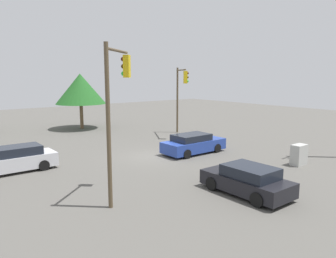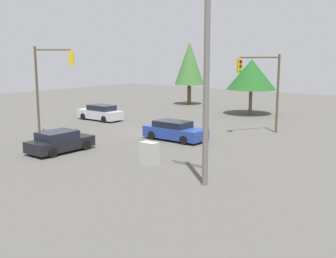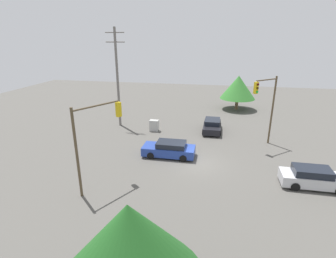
{
  "view_description": "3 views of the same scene",
  "coord_description": "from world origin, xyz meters",
  "px_view_note": "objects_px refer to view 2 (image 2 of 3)",
  "views": [
    {
      "loc": [
        12.94,
        17.77,
        5.49
      ],
      "look_at": [
        -0.74,
        0.37,
        1.86
      ],
      "focal_mm": 35.0,
      "sensor_mm": 36.0,
      "label": 1
    },
    {
      "loc": [
        -20.83,
        25.11,
        6.3
      ],
      "look_at": [
        -2.95,
        2.23,
        1.04
      ],
      "focal_mm": 45.0,
      "sensor_mm": 36.0,
      "label": 2
    },
    {
      "loc": [
        1.52,
        -20.36,
        10.2
      ],
      "look_at": [
        -3.12,
        3.2,
        1.8
      ],
      "focal_mm": 28.0,
      "sensor_mm": 36.0,
      "label": 3
    }
  ],
  "objects_px": {
    "traffic_signal_main": "(263,80)",
    "electrical_cabinet": "(149,153)",
    "traffic_signal_cross": "(50,76)",
    "sedan_silver": "(100,113)",
    "sedan_dark": "(60,142)",
    "sedan_blue": "(175,131)"
  },
  "relations": [
    {
      "from": "traffic_signal_cross",
      "to": "electrical_cabinet",
      "type": "xyz_separation_m",
      "value": [
        -11.57,
        2.0,
        -3.91
      ]
    },
    {
      "from": "sedan_blue",
      "to": "sedan_dark",
      "type": "bearing_deg",
      "value": -25.1
    },
    {
      "from": "sedan_dark",
      "to": "traffic_signal_main",
      "type": "xyz_separation_m",
      "value": [
        -7.5,
        -13.65,
        3.6
      ]
    },
    {
      "from": "sedan_blue",
      "to": "traffic_signal_cross",
      "type": "height_order",
      "value": "traffic_signal_cross"
    },
    {
      "from": "sedan_silver",
      "to": "traffic_signal_cross",
      "type": "xyz_separation_m",
      "value": [
        -2.57,
        7.4,
        3.86
      ]
    },
    {
      "from": "sedan_dark",
      "to": "traffic_signal_main",
      "type": "relative_size",
      "value": 0.69
    },
    {
      "from": "sedan_blue",
      "to": "sedan_silver",
      "type": "relative_size",
      "value": 1.02
    },
    {
      "from": "sedan_silver",
      "to": "traffic_signal_cross",
      "type": "bearing_deg",
      "value": -160.82
    },
    {
      "from": "sedan_silver",
      "to": "electrical_cabinet",
      "type": "height_order",
      "value": "sedan_silver"
    },
    {
      "from": "traffic_signal_main",
      "to": "electrical_cabinet",
      "type": "distance_m",
      "value": 12.98
    },
    {
      "from": "traffic_signal_cross",
      "to": "electrical_cabinet",
      "type": "bearing_deg",
      "value": -51.47
    },
    {
      "from": "sedan_blue",
      "to": "traffic_signal_cross",
      "type": "distance_m",
      "value": 10.37
    },
    {
      "from": "traffic_signal_main",
      "to": "electrical_cabinet",
      "type": "bearing_deg",
      "value": 24.77
    },
    {
      "from": "sedan_silver",
      "to": "electrical_cabinet",
      "type": "relative_size",
      "value": 3.55
    },
    {
      "from": "traffic_signal_cross",
      "to": "electrical_cabinet",
      "type": "distance_m",
      "value": 12.37
    },
    {
      "from": "sedan_silver",
      "to": "electrical_cabinet",
      "type": "bearing_deg",
      "value": -123.63
    },
    {
      "from": "sedan_silver",
      "to": "sedan_dark",
      "type": "xyz_separation_m",
      "value": [
        -7.59,
        10.62,
        -0.04
      ]
    },
    {
      "from": "sedan_silver",
      "to": "sedan_dark",
      "type": "bearing_deg",
      "value": -144.45
    },
    {
      "from": "sedan_dark",
      "to": "traffic_signal_cross",
      "type": "xyz_separation_m",
      "value": [
        5.02,
        -3.22,
        3.89
      ]
    },
    {
      "from": "traffic_signal_cross",
      "to": "electrical_cabinet",
      "type": "relative_size",
      "value": 5.26
    },
    {
      "from": "sedan_blue",
      "to": "sedan_dark",
      "type": "xyz_separation_m",
      "value": [
        3.55,
        7.58,
        -0.02
      ]
    },
    {
      "from": "sedan_silver",
      "to": "traffic_signal_main",
      "type": "distance_m",
      "value": 15.8
    }
  ]
}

